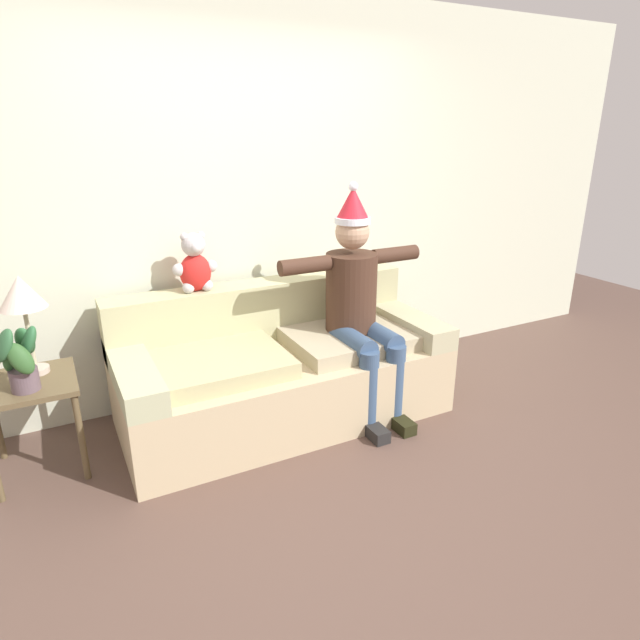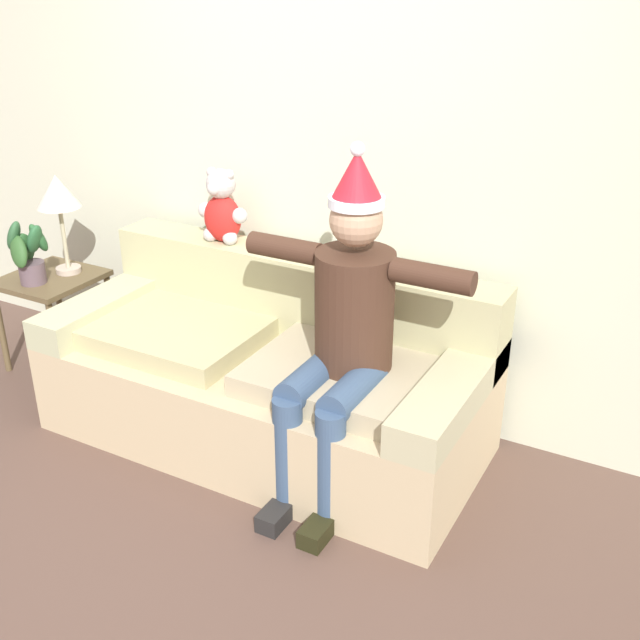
{
  "view_description": "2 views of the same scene",
  "coord_description": "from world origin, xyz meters",
  "px_view_note": "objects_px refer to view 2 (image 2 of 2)",
  "views": [
    {
      "loc": [
        -1.28,
        -2.02,
        1.85
      ],
      "look_at": [
        0.17,
        0.76,
        0.72
      ],
      "focal_mm": 30.17,
      "sensor_mm": 36.0,
      "label": 1
    },
    {
      "loc": [
        1.8,
        -1.77,
        2.17
      ],
      "look_at": [
        0.32,
        0.93,
        0.72
      ],
      "focal_mm": 43.36,
      "sensor_mm": 36.0,
      "label": 2
    }
  ],
  "objects_px": {
    "table_lamp": "(58,196)",
    "teddy_bear": "(222,209)",
    "couch": "(269,375)",
    "potted_plant": "(28,252)",
    "side_table": "(52,291)",
    "person_seated": "(344,326)"
  },
  "relations": [
    {
      "from": "person_seated",
      "to": "teddy_bear",
      "type": "bearing_deg",
      "value": 153.48
    },
    {
      "from": "person_seated",
      "to": "teddy_bear",
      "type": "height_order",
      "value": "person_seated"
    },
    {
      "from": "potted_plant",
      "to": "side_table",
      "type": "bearing_deg",
      "value": 86.45
    },
    {
      "from": "side_table",
      "to": "potted_plant",
      "type": "relative_size",
      "value": 1.46
    },
    {
      "from": "teddy_bear",
      "to": "potted_plant",
      "type": "xyz_separation_m",
      "value": [
        -1.03,
        -0.37,
        -0.29
      ]
    },
    {
      "from": "couch",
      "to": "potted_plant",
      "type": "xyz_separation_m",
      "value": [
        -1.48,
        -0.07,
        0.4
      ]
    },
    {
      "from": "teddy_bear",
      "to": "table_lamp",
      "type": "relative_size",
      "value": 0.68
    },
    {
      "from": "teddy_bear",
      "to": "potted_plant",
      "type": "relative_size",
      "value": 1.01
    },
    {
      "from": "teddy_bear",
      "to": "potted_plant",
      "type": "height_order",
      "value": "teddy_bear"
    },
    {
      "from": "person_seated",
      "to": "table_lamp",
      "type": "relative_size",
      "value": 2.72
    },
    {
      "from": "potted_plant",
      "to": "table_lamp",
      "type": "bearing_deg",
      "value": 76.15
    },
    {
      "from": "teddy_bear",
      "to": "side_table",
      "type": "distance_m",
      "value": 1.2
    },
    {
      "from": "couch",
      "to": "table_lamp",
      "type": "relative_size",
      "value": 3.74
    },
    {
      "from": "side_table",
      "to": "table_lamp",
      "type": "relative_size",
      "value": 0.98
    },
    {
      "from": "teddy_bear",
      "to": "side_table",
      "type": "height_order",
      "value": "teddy_bear"
    },
    {
      "from": "couch",
      "to": "table_lamp",
      "type": "height_order",
      "value": "table_lamp"
    },
    {
      "from": "teddy_bear",
      "to": "couch",
      "type": "bearing_deg",
      "value": -33.88
    },
    {
      "from": "table_lamp",
      "to": "teddy_bear",
      "type": "bearing_deg",
      "value": 9.15
    },
    {
      "from": "couch",
      "to": "teddy_bear",
      "type": "relative_size",
      "value": 5.51
    },
    {
      "from": "couch",
      "to": "potted_plant",
      "type": "height_order",
      "value": "potted_plant"
    },
    {
      "from": "couch",
      "to": "side_table",
      "type": "distance_m",
      "value": 1.48
    },
    {
      "from": "table_lamp",
      "to": "side_table",
      "type": "bearing_deg",
      "value": -114.54
    }
  ]
}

